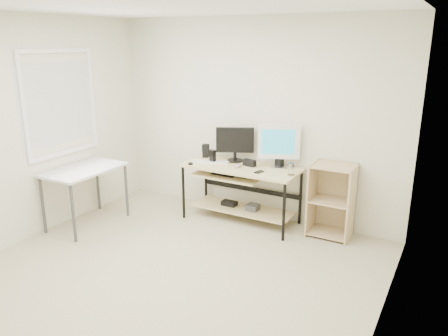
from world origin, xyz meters
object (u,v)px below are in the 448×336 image
Objects in this scene: shelf_unit at (332,200)px; audio_controller at (213,156)px; desk at (240,182)px; white_imac at (279,143)px; side_table at (84,175)px; black_monitor at (235,142)px.

audio_controller is at bearing -173.63° from shelf_unit.
desk is 2.70× the size of white_imac.
desk is at bearing -172.23° from shelf_unit.
side_table is 3.09m from shelf_unit.
white_imac is (0.46, 0.16, 0.53)m from desk.
white_imac is at bearing -24.88° from black_monitor.
desk is 0.49m from audio_controller.
black_monitor is at bearing 157.64° from white_imac.
white_imac is at bearing 33.37° from audio_controller.
shelf_unit reaches higher than desk.
side_table is 1.11× the size of shelf_unit.
desk is 0.52m from black_monitor.
shelf_unit is 1.62m from audio_controller.
side_table is 2.11× the size of black_monitor.
white_imac is at bearing 19.67° from desk.
white_imac reaches higher than desk.
black_monitor is 2.84× the size of audio_controller.
audio_controller is (1.26, 1.05, 0.16)m from side_table.
desk is at bearing 32.65° from side_table.
desk is 1.50× the size of side_table.
black_monitor is (1.50, 1.22, 0.34)m from side_table.
white_imac reaches higher than shelf_unit.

